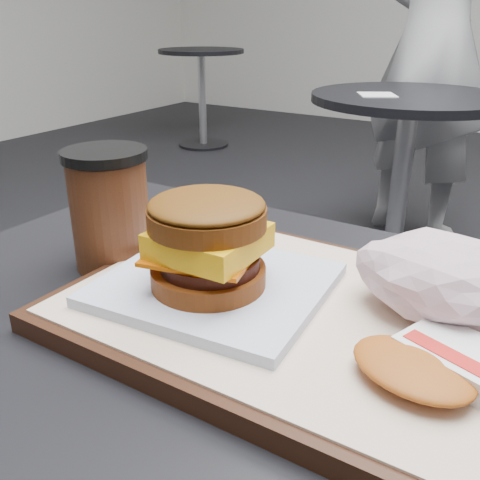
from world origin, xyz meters
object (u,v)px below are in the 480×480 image
object	(u,v)px
serving_tray	(289,312)
patron	(433,44)
hash_brown	(443,365)
coffee_cup	(110,209)
breakfast_sandwich	(210,253)
crumpled_wrapper	(446,278)
neighbor_table	(404,149)

from	to	relation	value
serving_tray	patron	size ratio (longest dim) A/B	0.21
hash_brown	coffee_cup	size ratio (longest dim) A/B	1.06
breakfast_sandwich	hash_brown	xyz separation A→B (m)	(0.20, -0.01, -0.03)
crumpled_wrapper	hash_brown	bearing A→B (deg)	-76.40
neighbor_table	crumpled_wrapper	bearing A→B (deg)	-73.47
serving_tray	patron	bearing A→B (deg)	101.26
serving_tray	hash_brown	bearing A→B (deg)	-15.40
coffee_cup	breakfast_sandwich	bearing A→B (deg)	-10.41
coffee_cup	neighbor_table	distance (m)	1.63
serving_tray	breakfast_sandwich	distance (m)	0.09
breakfast_sandwich	crumpled_wrapper	bearing A→B (deg)	22.75
neighbor_table	breakfast_sandwich	bearing A→B (deg)	-80.23
breakfast_sandwich	crumpled_wrapper	xyz separation A→B (m)	(0.18, 0.08, -0.01)
patron	neighbor_table	bearing A→B (deg)	115.83
serving_tray	crumpled_wrapper	bearing A→B (deg)	24.56
neighbor_table	hash_brown	bearing A→B (deg)	-73.62
serving_tray	coffee_cup	bearing A→B (deg)	179.10
hash_brown	neighbor_table	xyz separation A→B (m)	(-0.48, 1.64, -0.25)
crumpled_wrapper	coffee_cup	xyz separation A→B (m)	(-0.32, -0.05, 0.01)
coffee_cup	serving_tray	bearing A→B (deg)	-0.90
coffee_cup	patron	distance (m)	2.22
breakfast_sandwich	coffee_cup	distance (m)	0.15
serving_tray	neighbor_table	xyz separation A→B (m)	(-0.35, 1.60, -0.23)
hash_brown	coffee_cup	distance (m)	0.35
serving_tray	coffee_cup	size ratio (longest dim) A/B	3.04
breakfast_sandwich	hash_brown	bearing A→B (deg)	-3.97
hash_brown	neighbor_table	world-z (taller)	hash_brown
coffee_cup	neighbor_table	size ratio (longest dim) A/B	0.17
hash_brown	coffee_cup	xyz separation A→B (m)	(-0.35, 0.04, 0.03)
crumpled_wrapper	breakfast_sandwich	bearing A→B (deg)	-157.25
hash_brown	crumpled_wrapper	size ratio (longest dim) A/B	0.92
serving_tray	neighbor_table	world-z (taller)	serving_tray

